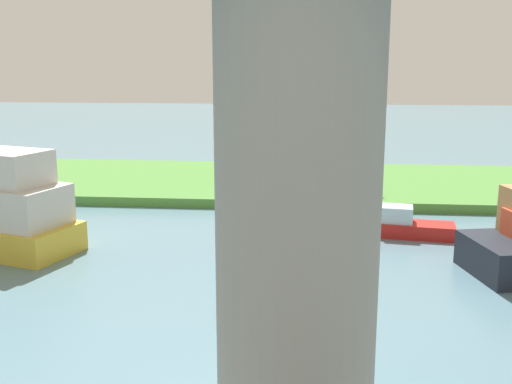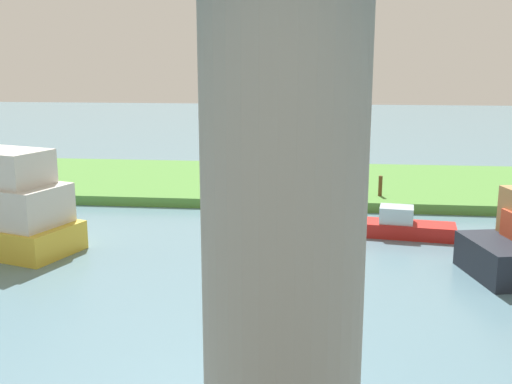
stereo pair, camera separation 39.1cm
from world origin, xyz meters
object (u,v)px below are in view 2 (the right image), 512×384
person_on_bank (249,181)px  mooring_post (380,186)px  riverboat_paddlewheel (7,208)px  marker_buoy (226,309)px  bridge_pylon (283,232)px  motorboat_white (405,226)px

person_on_bank → mooring_post: 6.86m
mooring_post → riverboat_paddlewheel: bearing=15.1°
riverboat_paddlewheel → marker_buoy: size_ratio=8.81×
marker_buoy → mooring_post: bearing=-110.8°
bridge_pylon → riverboat_paddlewheel: bearing=-49.5°
bridge_pylon → marker_buoy: (2.10, -6.57, -4.26)m
motorboat_white → person_on_bank: bearing=-36.8°
bridge_pylon → motorboat_white: bearing=-104.9°
bridge_pylon → person_on_bank: (3.25, -21.32, -3.31)m
person_on_bank → riverboat_paddlewheel: (11.04, 4.59, -0.69)m
marker_buoy → bridge_pylon: bearing=107.7°
bridge_pylon → riverboat_paddlewheel: (14.29, -16.73, -4.00)m
motorboat_white → marker_buoy: bearing=55.6°
riverboat_paddlewheel → motorboat_white: riverboat_paddlewheel is taller
mooring_post → marker_buoy: bearing=69.2°
mooring_post → person_on_bank: bearing=2.1°
bridge_pylon → mooring_post: bearing=-99.5°
mooring_post → motorboat_white: mooring_post is taller
bridge_pylon → mooring_post: size_ratio=8.56×
motorboat_white → bridge_pylon: bearing=75.1°
person_on_bank → motorboat_white: (-7.43, 5.56, -0.74)m
person_on_bank → marker_buoy: 14.82m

